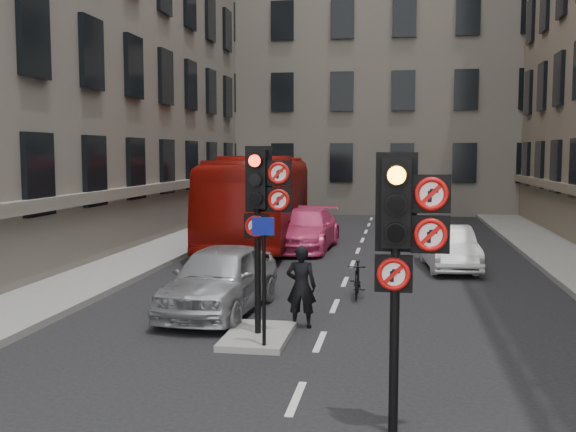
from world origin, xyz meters
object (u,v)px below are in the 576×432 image
(motorcyclist, at_px, (301,286))
(car_pink, at_px, (305,229))
(bus_red, at_px, (261,199))
(motorcycle, at_px, (357,280))
(signal_far, at_px, (262,199))
(info_sign, at_px, (264,263))
(car_silver, at_px, (220,279))
(signal_near, at_px, (403,233))
(car_white, at_px, (449,248))

(motorcyclist, bearing_deg, car_pink, -82.80)
(bus_red, xyz_separation_m, motorcycle, (4.45, -9.78, -1.28))
(signal_far, height_order, bus_red, signal_far)
(motorcyclist, relative_size, info_sign, 0.73)
(car_silver, height_order, motorcyclist, motorcyclist)
(motorcyclist, distance_m, info_sign, 2.02)
(bus_red, distance_m, motorcyclist, 13.34)
(signal_near, relative_size, car_silver, 0.80)
(car_white, bearing_deg, info_sign, -117.82)
(car_silver, relative_size, car_white, 1.13)
(motorcyclist, bearing_deg, signal_near, 111.33)
(car_white, relative_size, bus_red, 0.32)
(motorcyclist, bearing_deg, bus_red, -75.17)
(signal_near, distance_m, signal_far, 4.77)
(car_white, relative_size, motorcyclist, 2.34)
(car_pink, distance_m, info_sign, 12.89)
(motorcycle, distance_m, info_sign, 5.20)
(signal_near, xyz_separation_m, info_sign, (-2.40, 3.19, -0.96))
(signal_near, height_order, car_silver, signal_near)
(car_pink, relative_size, bus_red, 0.42)
(motorcycle, relative_size, info_sign, 0.63)
(car_silver, bearing_deg, info_sign, -56.88)
(signal_far, xyz_separation_m, car_silver, (-1.37, 2.01, -1.94))
(info_sign, bearing_deg, motorcycle, 76.13)
(car_silver, distance_m, motorcyclist, 2.22)
(signal_far, relative_size, info_sign, 1.54)
(motorcycle, xyz_separation_m, info_sign, (-1.37, -4.88, 1.18))
(signal_near, xyz_separation_m, motorcycle, (-1.03, 8.07, -2.14))
(bus_red, height_order, info_sign, bus_red)
(car_white, bearing_deg, signal_far, -120.75)
(motorcycle, distance_m, motorcyclist, 3.23)
(car_pink, xyz_separation_m, bus_red, (-2.03, 1.84, 0.97))
(car_silver, height_order, motorcycle, car_silver)
(signal_near, distance_m, motorcyclist, 5.66)
(car_pink, height_order, bus_red, bus_red)
(info_sign, bearing_deg, car_white, 69.48)
(car_white, xyz_separation_m, motorcyclist, (-3.49, -7.67, 0.20))
(bus_red, bearing_deg, car_silver, -86.44)
(signal_far, distance_m, info_sign, 1.37)
(motorcyclist, bearing_deg, car_silver, -27.16)
(signal_near, bearing_deg, car_white, 83.27)
(car_white, distance_m, info_sign, 10.30)
(signal_near, height_order, car_pink, signal_near)
(bus_red, bearing_deg, car_white, -40.28)
(info_sign, bearing_deg, motorcyclist, 79.07)
(signal_far, relative_size, car_pink, 0.70)
(motorcycle, bearing_deg, info_sign, -106.54)
(motorcycle, bearing_deg, bus_red, 113.60)
(car_silver, distance_m, info_sign, 3.34)
(car_white, bearing_deg, motorcyclist, -119.94)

